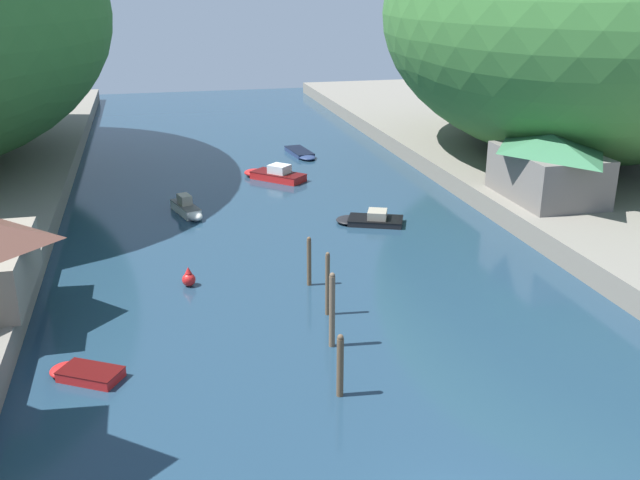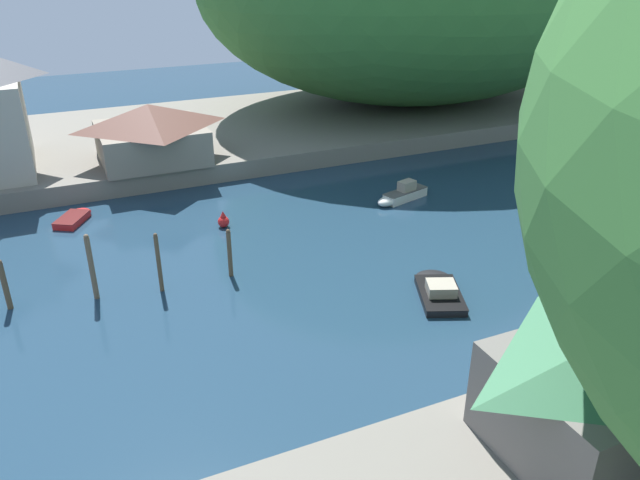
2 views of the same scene
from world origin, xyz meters
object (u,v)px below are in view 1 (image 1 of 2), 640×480
right_bank_cottage (549,165)px  boat_open_rowboat (273,174)px  channel_buoy_near (189,279)px  boat_cabin_cruiser (302,154)px  boat_moored_right (369,219)px  boat_white_cruiser (83,373)px  boat_far_upstream (188,209)px

right_bank_cottage → boat_open_rowboat: 22.77m
channel_buoy_near → right_bank_cottage: bearing=14.0°
boat_cabin_cruiser → channel_buoy_near: 31.58m
boat_cabin_cruiser → boat_moored_right: (0.29, -21.01, 0.08)m
channel_buoy_near → boat_cabin_cruiser: bearing=66.5°
right_bank_cottage → boat_open_rowboat: (-16.96, 14.80, -3.41)m
boat_moored_right → boat_white_cruiser: bearing=155.4°
boat_open_rowboat → boat_far_upstream: bearing=-177.0°
boat_cabin_cruiser → channel_buoy_near: channel_buoy_near is taller
boat_open_rowboat → boat_moored_right: (4.49, -13.21, -0.12)m
boat_open_rowboat → boat_moored_right: boat_open_rowboat is taller
boat_white_cruiser → boat_moored_right: boat_moored_right is taller
right_bank_cottage → boat_far_upstream: 25.69m
boat_far_upstream → channel_buoy_near: size_ratio=4.07×
boat_far_upstream → boat_cabin_cruiser: (11.86, 16.10, -0.22)m
channel_buoy_near → boat_far_upstream: bearing=86.6°
right_bank_cottage → boat_cabin_cruiser: bearing=119.4°
boat_open_rowboat → channel_buoy_near: (-8.42, -21.15, 0.02)m
boat_open_rowboat → channel_buoy_near: boat_open_rowboat is taller
boat_open_rowboat → boat_moored_right: 13.95m
right_bank_cottage → boat_cabin_cruiser: (-12.76, 22.60, -3.62)m
right_bank_cottage → boat_moored_right: size_ratio=1.71×
boat_far_upstream → channel_buoy_near: bearing=70.3°
boat_cabin_cruiser → right_bank_cottage: bearing=112.4°
boat_moored_right → channel_buoy_near: 15.16m
channel_buoy_near → boat_open_rowboat: bearing=68.3°
boat_moored_right → channel_buoy_near: size_ratio=4.50×
right_bank_cottage → boat_far_upstream: right_bank_cottage is taller
boat_cabin_cruiser → channel_buoy_near: (-12.62, -28.95, 0.22)m
right_bank_cottage → boat_cabin_cruiser: right_bank_cottage is taller
boat_white_cruiser → boat_open_rowboat: (13.45, 29.92, 0.20)m
boat_far_upstream → channel_buoy_near: 12.87m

